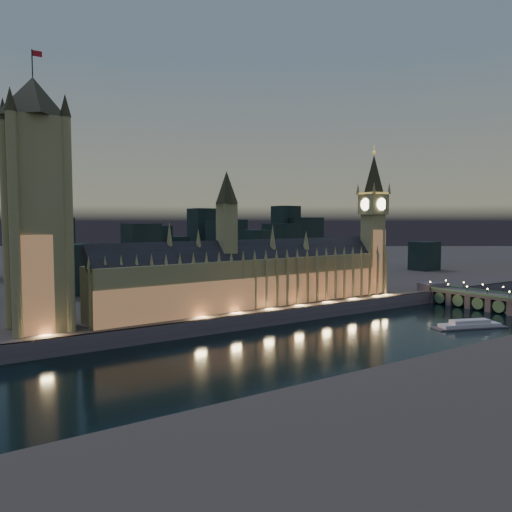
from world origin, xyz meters
TOP-DOWN VIEW (x-y plane):
  - ground_plane at (0.00, 0.00)m, footprint 2000.00×2000.00m
  - north_bank at (0.00, 520.00)m, footprint 2000.00×960.00m
  - embankment_wall at (0.00, 41.00)m, footprint 2000.00×2.50m
  - palace_of_westminster at (8.86, 61.74)m, footprint 202.00×30.37m
  - victoria_tower at (-110.00, 61.93)m, footprint 31.68×31.68m
  - elizabeth_tower at (108.00, 61.92)m, footprint 18.00×18.00m
  - westminster_bridge at (152.14, -3.45)m, footprint 19.00×113.00m
  - river_boat at (92.14, -24.03)m, footprint 42.49×23.90m
  - city_backdrop at (35.44, 246.22)m, footprint 500.45×215.63m

SIDE VIEW (x-z plane):
  - ground_plane at x=0.00m, z-range 0.00..0.00m
  - river_boat at x=92.14m, z-range -0.69..3.81m
  - north_bank at x=0.00m, z-range 0.00..8.00m
  - embankment_wall at x=0.00m, z-range 0.00..8.00m
  - westminster_bridge at x=152.14m, z-range -1.96..13.94m
  - palace_of_westminster at x=8.86m, z-range -12.63..65.37m
  - city_backdrop at x=35.44m, z-range -4.21..63.98m
  - elizabeth_tower at x=108.00m, z-range 13.73..115.95m
  - victoria_tower at x=-110.00m, z-range 7.61..133.52m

